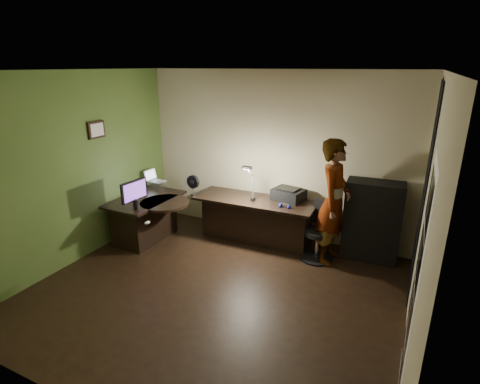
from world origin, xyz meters
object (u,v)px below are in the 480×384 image
at_px(cabinet, 372,221).
at_px(person, 334,202).
at_px(monitor, 134,198).
at_px(desk_left, 147,219).
at_px(office_chair, 318,232).
at_px(desk_right, 255,221).

height_order(cabinet, person, person).
bearing_deg(monitor, cabinet, 27.16).
bearing_deg(monitor, person, 24.86).
relative_size(desk_left, office_chair, 1.43).
relative_size(desk_right, office_chair, 2.23).
distance_m(cabinet, person, 0.68).
relative_size(desk_right, monitor, 4.01).
xyz_separation_m(cabinet, office_chair, (-0.68, -0.39, -0.16)).
relative_size(desk_left, cabinet, 1.04).
height_order(monitor, office_chair, monitor).
relative_size(desk_left, monitor, 2.56).
xyz_separation_m(desk_left, cabinet, (3.39, 0.93, 0.24)).
bearing_deg(office_chair, cabinet, 41.20).
xyz_separation_m(desk_left, office_chair, (2.71, 0.55, 0.08)).
bearing_deg(person, desk_left, 104.97).
bearing_deg(person, desk_right, 89.07).
bearing_deg(desk_left, office_chair, 12.13).
xyz_separation_m(desk_left, desk_right, (1.63, 0.69, 0.01)).
distance_m(desk_left, monitor, 0.65).
distance_m(office_chair, person, 0.51).
xyz_separation_m(monitor, person, (2.76, 0.99, 0.05)).
relative_size(desk_right, cabinet, 1.64).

